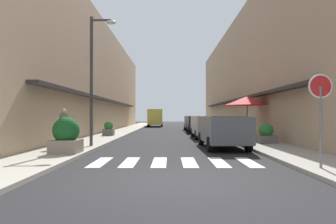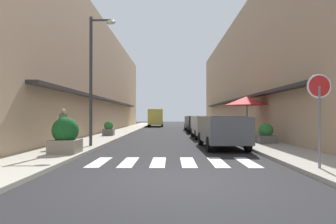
# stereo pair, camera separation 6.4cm
# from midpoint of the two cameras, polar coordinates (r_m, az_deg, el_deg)

# --- Properties ---
(ground_plane) EXTENTS (103.97, 103.97, 0.00)m
(ground_plane) POSITION_cam_midpoint_polar(r_m,az_deg,el_deg) (26.01, 0.57, -3.98)
(ground_plane) COLOR #232326
(sidewalk_left) EXTENTS (2.31, 66.16, 0.12)m
(sidewalk_left) POSITION_cam_midpoint_polar(r_m,az_deg,el_deg) (26.37, -9.25, -3.79)
(sidewalk_left) COLOR #ADA899
(sidewalk_left) RESTS_ON ground_plane
(sidewalk_right) EXTENTS (2.31, 66.16, 0.12)m
(sidewalk_right) POSITION_cam_midpoint_polar(r_m,az_deg,el_deg) (26.41, 10.37, -3.79)
(sidewalk_right) COLOR #9E998E
(sidewalk_right) RESTS_ON ground_plane
(building_row_left) EXTENTS (5.50, 44.53, 9.49)m
(building_row_left) POSITION_cam_midpoint_polar(r_m,az_deg,el_deg) (28.66, -16.03, 5.85)
(building_row_left) COLOR tan
(building_row_left) RESTS_ON ground_plane
(building_row_right) EXTENTS (5.50, 44.53, 10.11)m
(building_row_right) POSITION_cam_midpoint_polar(r_m,az_deg,el_deg) (28.77, 17.10, 6.46)
(building_row_right) COLOR tan
(building_row_right) RESTS_ON ground_plane
(crosswalk) EXTENTS (5.20, 2.20, 0.01)m
(crosswalk) POSITION_cam_midpoint_polar(r_m,az_deg,el_deg) (10.06, 0.97, -9.23)
(crosswalk) COLOR silver
(crosswalk) RESTS_ON ground_plane
(parked_car_near) EXTENTS (1.89, 4.54, 1.47)m
(parked_car_near) POSITION_cam_midpoint_polar(r_m,az_deg,el_deg) (14.44, 9.87, -2.96)
(parked_car_near) COLOR #4C5156
(parked_car_near) RESTS_ON ground_plane
(parked_car_mid) EXTENTS (1.87, 4.04, 1.47)m
(parked_car_mid) POSITION_cam_midpoint_polar(r_m,az_deg,el_deg) (20.50, 7.03, -2.29)
(parked_car_mid) COLOR silver
(parked_car_mid) RESTS_ON ground_plane
(parked_car_far) EXTENTS (1.83, 4.48, 1.47)m
(parked_car_far) POSITION_cam_midpoint_polar(r_m,az_deg,el_deg) (27.28, 5.35, -1.88)
(parked_car_far) COLOR black
(parked_car_far) RESTS_ON ground_plane
(parked_car_distant) EXTENTS (1.93, 4.00, 1.47)m
(parked_car_distant) POSITION_cam_midpoint_polar(r_m,az_deg,el_deg) (32.83, 4.50, -1.68)
(parked_car_distant) COLOR silver
(parked_car_distant) RESTS_ON ground_plane
(delivery_van) EXTENTS (2.09, 5.44, 2.37)m
(delivery_van) POSITION_cam_midpoint_polar(r_m,az_deg,el_deg) (42.63, -2.39, -0.79)
(delivery_van) COLOR #D8CC4C
(delivery_van) RESTS_ON ground_plane
(round_street_sign) EXTENTS (0.65, 0.07, 2.49)m
(round_street_sign) POSITION_cam_midpoint_polar(r_m,az_deg,el_deg) (9.13, 26.08, 2.66)
(round_street_sign) COLOR slate
(round_street_sign) RESTS_ON sidewalk_right
(street_lamp) EXTENTS (1.19, 0.28, 5.92)m
(street_lamp) POSITION_cam_midpoint_polar(r_m,az_deg,el_deg) (14.72, -13.39, 7.92)
(street_lamp) COLOR #38383D
(street_lamp) RESTS_ON sidewalk_left
(cafe_umbrella) EXTENTS (2.77, 2.77, 2.57)m
(cafe_umbrella) POSITION_cam_midpoint_polar(r_m,az_deg,el_deg) (19.62, 14.26, 2.00)
(cafe_umbrella) COLOR #262626
(cafe_umbrella) RESTS_ON sidewalk_right
(planter_corner) EXTENTS (1.02, 1.02, 1.33)m
(planter_corner) POSITION_cam_midpoint_polar(r_m,az_deg,el_deg) (12.11, -18.40, -4.21)
(planter_corner) COLOR gray
(planter_corner) RESTS_ON sidewalk_left
(planter_midblock) EXTENTS (0.90, 0.90, 1.01)m
(planter_midblock) POSITION_cam_midpoint_polar(r_m,az_deg,el_deg) (16.45, 17.51, -3.92)
(planter_midblock) COLOR slate
(planter_midblock) RESTS_ON sidewalk_right
(planter_far) EXTENTS (0.73, 0.73, 1.00)m
(planter_far) POSITION_cam_midpoint_polar(r_m,az_deg,el_deg) (21.97, -10.97, -3.06)
(planter_far) COLOR slate
(planter_far) RESTS_ON sidewalk_left
(pedestrian_walking_near) EXTENTS (0.34, 0.34, 1.68)m
(pedestrian_walking_near) POSITION_cam_midpoint_polar(r_m,az_deg,el_deg) (14.07, -18.78, -2.66)
(pedestrian_walking_near) COLOR #282B33
(pedestrian_walking_near) RESTS_ON sidewalk_left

